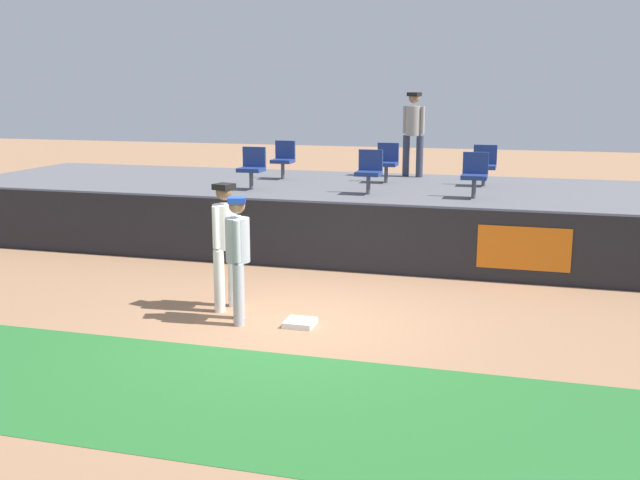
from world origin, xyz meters
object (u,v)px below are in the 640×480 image
(player_fielder_home, at_px, (226,237))
(seat_back_center, at_px, (387,160))
(spectator_hooded, at_px, (414,128))
(seat_front_left, at_px, (252,166))
(seat_front_center, at_px, (369,169))
(seat_back_right, at_px, (485,163))
(seat_back_left, at_px, (284,158))
(seat_front_right, at_px, (475,173))
(first_base, at_px, (300,323))
(player_runner_visitor, at_px, (238,251))

(player_fielder_home, bearing_deg, seat_back_center, -176.34)
(spectator_hooded, bearing_deg, seat_front_left, 64.18)
(seat_front_center, bearing_deg, spectator_hooded, 83.00)
(seat_back_right, height_order, spectator_hooded, spectator_hooded)
(seat_front_center, distance_m, spectator_hooded, 3.07)
(seat_back_left, distance_m, seat_front_right, 4.68)
(first_base, relative_size, seat_back_right, 0.48)
(seat_front_left, bearing_deg, first_base, -62.29)
(player_runner_visitor, distance_m, seat_front_right, 5.54)
(player_fielder_home, height_order, seat_back_right, seat_back_right)
(spectator_hooded, bearing_deg, seat_back_center, 89.64)
(player_fielder_home, height_order, spectator_hooded, spectator_hooded)
(first_base, xyz_separation_m, seat_back_center, (-0.07, 6.48, 1.61))
(seat_back_left, bearing_deg, seat_back_center, 0.00)
(seat_back_left, bearing_deg, player_fielder_home, -79.29)
(seat_back_left, bearing_deg, seat_front_left, -91.78)
(seat_back_center, bearing_deg, spectator_hooded, 72.73)
(seat_front_right, bearing_deg, spectator_hooded, 118.49)
(player_fielder_home, bearing_deg, player_runner_visitor, 51.79)
(seat_back_center, xyz_separation_m, spectator_hooded, (0.37, 1.19, 0.63))
(seat_back_left, xyz_separation_m, seat_front_right, (4.32, -1.80, 0.00))
(seat_back_left, height_order, seat_front_left, same)
(seat_back_center, relative_size, spectator_hooded, 0.44)
(seat_back_left, xyz_separation_m, seat_front_left, (-0.06, -1.80, 0.00))
(player_runner_visitor, bearing_deg, seat_front_right, 129.98)
(seat_back_left, bearing_deg, first_base, -69.66)
(seat_front_left, relative_size, spectator_hooded, 0.44)
(seat_back_left, bearing_deg, seat_back_right, 0.00)
(seat_back_right, height_order, seat_front_center, same)
(spectator_hooded, bearing_deg, seat_front_center, 99.92)
(first_base, xyz_separation_m, player_runner_visitor, (-0.86, -0.07, 0.98))
(seat_front_left, relative_size, seat_front_right, 1.00)
(seat_back_center, bearing_deg, first_base, -89.41)
(seat_back_center, distance_m, seat_front_center, 1.80)
(player_runner_visitor, relative_size, seat_back_left, 2.09)
(seat_front_center, distance_m, seat_front_right, 1.99)
(first_base, xyz_separation_m, seat_back_right, (1.98, 6.48, 1.61))
(player_runner_visitor, bearing_deg, seat_front_left, 178.98)
(seat_front_left, bearing_deg, spectator_hooded, 47.26)
(player_fielder_home, distance_m, spectator_hooded, 7.46)
(seat_back_left, relative_size, seat_back_center, 1.00)
(seat_front_left, height_order, seat_front_center, same)
(first_base, xyz_separation_m, seat_front_right, (1.92, 4.68, 1.61))
(seat_front_center, relative_size, spectator_hooded, 0.44)
(seat_back_right, relative_size, spectator_hooded, 0.44)
(first_base, bearing_deg, seat_front_center, 90.78)
(player_runner_visitor, bearing_deg, seat_back_left, 173.63)
(seat_back_right, relative_size, seat_front_left, 1.00)
(seat_front_center, bearing_deg, seat_back_right, 41.34)
(player_runner_visitor, bearing_deg, seat_back_center, 153.47)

